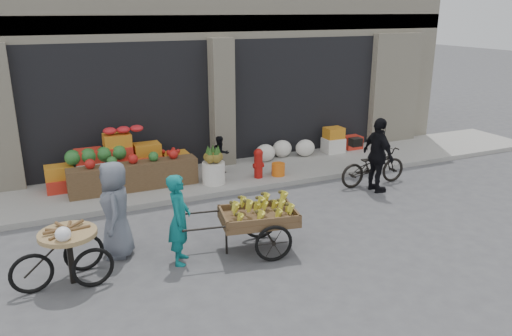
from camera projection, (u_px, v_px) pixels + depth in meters
name	position (u px, v px, depth m)	size (l,w,h in m)	color
ground	(325.00, 247.00, 8.65)	(80.00, 80.00, 0.00)	#424244
sidewalk	(236.00, 175.00, 12.19)	(18.00, 2.20, 0.12)	gray
building	(184.00, 29.00, 14.60)	(14.00, 6.45, 7.00)	beige
fruit_display	(129.00, 160.00, 11.27)	(3.10, 1.12, 1.24)	red
pineapple_bin	(214.00, 173.00, 11.37)	(0.52, 0.52, 0.50)	silver
fire_hydrant	(258.00, 162.00, 11.71)	(0.22, 0.22, 0.71)	#A5140F
orange_bucket	(278.00, 169.00, 11.94)	(0.32, 0.32, 0.30)	orange
right_bay_goods	(316.00, 144.00, 13.63)	(3.35, 0.60, 0.70)	silver
seated_person	(221.00, 155.00, 11.98)	(0.45, 0.35, 0.93)	black
banana_cart	(256.00, 215.00, 8.32)	(2.25, 1.22, 0.89)	brown
vendor_woman	(179.00, 219.00, 7.91)	(0.55, 0.36, 1.50)	#0D6767
tricycle_cart	(69.00, 249.00, 7.34)	(1.45, 0.94, 0.95)	#9E7F51
vendor_grey	(116.00, 209.00, 8.13)	(0.80, 0.52, 1.63)	slate
bicycle	(373.00, 166.00, 11.58)	(0.60, 1.72, 0.90)	black
cyclist	(378.00, 155.00, 11.04)	(0.99, 0.41, 1.68)	black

